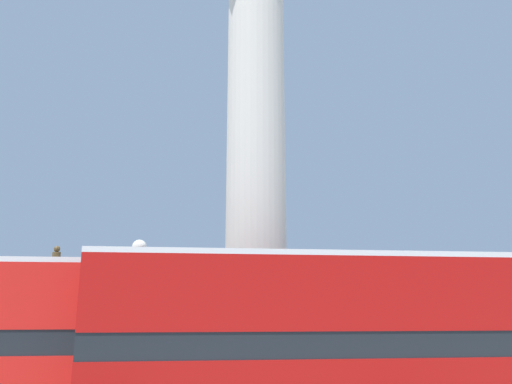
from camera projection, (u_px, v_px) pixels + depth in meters
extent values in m
cube|color=beige|center=(256.00, 371.00, 16.27)|extent=(4.33, 4.33, 0.82)
cylinder|color=beige|center=(256.00, 148.00, 18.03)|extent=(2.12, 2.12, 14.52)
cube|color=black|center=(343.00, 341.00, 11.54)|extent=(11.64, 3.38, 0.55)
cube|color=#A80F0C|center=(341.00, 294.00, 11.78)|extent=(11.64, 3.43, 1.58)
cube|color=silver|center=(340.00, 258.00, 11.98)|extent=(11.64, 3.43, 0.12)
cube|color=beige|center=(47.00, 354.00, 21.36)|extent=(3.67, 2.63, 2.67)
ellipsoid|color=brown|center=(54.00, 283.00, 22.05)|extent=(2.10, 0.96, 0.95)
cone|color=brown|center=(78.00, 274.00, 22.18)|extent=(0.92, 0.52, 1.00)
cylinder|color=brown|center=(56.00, 262.00, 22.26)|extent=(0.36, 0.36, 0.90)
sphere|color=brown|center=(57.00, 249.00, 22.39)|extent=(0.28, 0.28, 0.28)
cylinder|color=brown|center=(69.00, 308.00, 22.08)|extent=(0.20, 0.20, 1.18)
cylinder|color=brown|center=(65.00, 308.00, 21.57)|extent=(0.20, 0.20, 1.18)
cylinder|color=brown|center=(38.00, 308.00, 22.03)|extent=(0.20, 0.20, 1.18)
cylinder|color=brown|center=(34.00, 308.00, 21.52)|extent=(0.20, 0.20, 1.18)
cylinder|color=black|center=(135.00, 336.00, 14.90)|extent=(0.14, 0.14, 4.85)
sphere|color=white|center=(139.00, 247.00, 15.51)|extent=(0.46, 0.46, 0.46)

